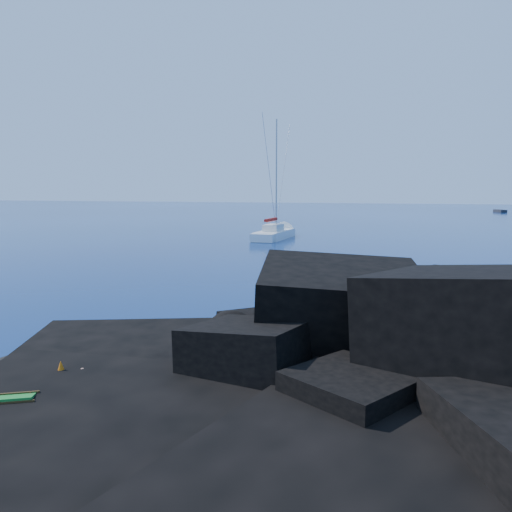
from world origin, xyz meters
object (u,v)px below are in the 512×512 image
Objects in this scene: deck_chair at (5,391)px; marker_cone at (61,370)px; distant_boat_a at (500,212)px; sunbather at (66,371)px; sailboat at (275,239)px.

deck_chair is 2.67× the size of marker_cone.
marker_cone is 0.11× the size of distant_boat_a.
distant_boat_a is at bearing 48.04° from deck_chair.
deck_chair is at bearing -117.20° from distant_boat_a.
marker_cone is at bearing -117.42° from distant_boat_a.
deck_chair is 0.86× the size of sunbather.
sunbather is at bearing 86.05° from marker_cone.
sailboat is at bearing 98.43° from marker_cone.
sailboat reaches higher than distant_boat_a.
deck_chair is 2.00m from marker_cone.
distant_boat_a is at bearing 69.15° from sunbather.
sailboat is 43.49m from marker_cone.
distant_boat_a is (27.81, 124.89, -0.52)m from sunbather.
sailboat reaches higher than deck_chair.
marker_cone reaches higher than distant_boat_a.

